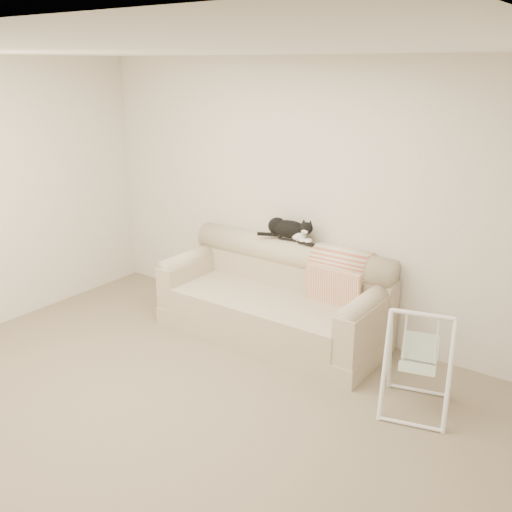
% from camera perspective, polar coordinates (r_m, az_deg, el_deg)
% --- Properties ---
extents(ground_plane, '(5.00, 5.00, 0.00)m').
position_cam_1_polar(ground_plane, '(4.54, -8.80, -15.26)').
color(ground_plane, '#7E6F58').
rests_on(ground_plane, ground).
extents(room_shell, '(5.04, 4.04, 2.60)m').
position_cam_1_polar(room_shell, '(3.91, -9.90, 3.67)').
color(room_shell, beige).
rests_on(room_shell, ground).
extents(sofa, '(2.20, 0.93, 0.90)m').
position_cam_1_polar(sofa, '(5.54, 1.98, -4.41)').
color(sofa, tan).
rests_on(sofa, ground).
extents(remote_a, '(0.18, 0.07, 0.03)m').
position_cam_1_polar(remote_a, '(5.55, 3.18, 1.76)').
color(remote_a, black).
rests_on(remote_a, sofa).
extents(remote_b, '(0.17, 0.07, 0.02)m').
position_cam_1_polar(remote_b, '(5.42, 5.02, 1.28)').
color(remote_b, black).
rests_on(remote_b, sofa).
extents(tuxedo_cat, '(0.58, 0.26, 0.23)m').
position_cam_1_polar(tuxedo_cat, '(5.52, 3.33, 2.71)').
color(tuxedo_cat, black).
rests_on(tuxedo_cat, sofa).
extents(throw_blanket, '(0.55, 0.38, 0.58)m').
position_cam_1_polar(throw_blanket, '(5.32, 8.52, -1.28)').
color(throw_blanket, '#CD6542').
rests_on(throw_blanket, sofa).
extents(baby_swing, '(0.61, 0.63, 0.81)m').
position_cam_1_polar(baby_swing, '(4.51, 15.93, -10.10)').
color(baby_swing, white).
rests_on(baby_swing, ground).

